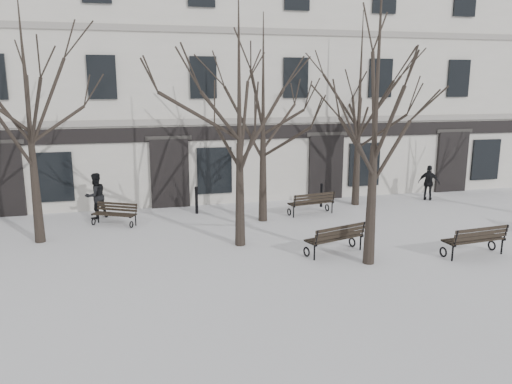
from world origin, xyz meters
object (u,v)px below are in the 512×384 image
object	(u,v)px
bench_4	(312,202)
bench_1	(336,237)
tree_1	(239,91)
tree_2	(377,84)
bench_2	(475,239)
bench_3	(115,213)

from	to	relation	value
bench_4	bench_1	bearing A→B (deg)	68.84
tree_1	bench_1	world-z (taller)	tree_1
tree_2	bench_1	size ratio (longest dim) A/B	4.06
tree_2	bench_1	world-z (taller)	tree_2
bench_2	bench_3	xyz separation A→B (m)	(-10.71, 6.20, -0.09)
tree_2	tree_1	bearing A→B (deg)	142.20
tree_2	bench_2	size ratio (longest dim) A/B	4.06
tree_1	tree_2	xyz separation A→B (m)	(3.29, -2.55, 0.20)
bench_1	bench_3	xyz separation A→B (m)	(-6.69, 4.99, -0.08)
bench_1	bench_3	distance (m)	8.35
tree_1	tree_2	world-z (taller)	tree_2
tree_1	bench_3	world-z (taller)	tree_1
tree_2	bench_2	distance (m)	5.72
tree_2	bench_3	bearing A→B (deg)	140.73
tree_2	bench_2	world-z (taller)	tree_2
bench_1	bench_4	distance (m)	4.74
bench_2	bench_4	distance (m)	6.63
bench_2	bench_3	distance (m)	12.37
tree_1	bench_4	world-z (taller)	tree_1
bench_4	bench_2	bearing A→B (deg)	107.86
bench_3	bench_4	world-z (taller)	bench_4
bench_1	tree_1	bearing A→B (deg)	-47.61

